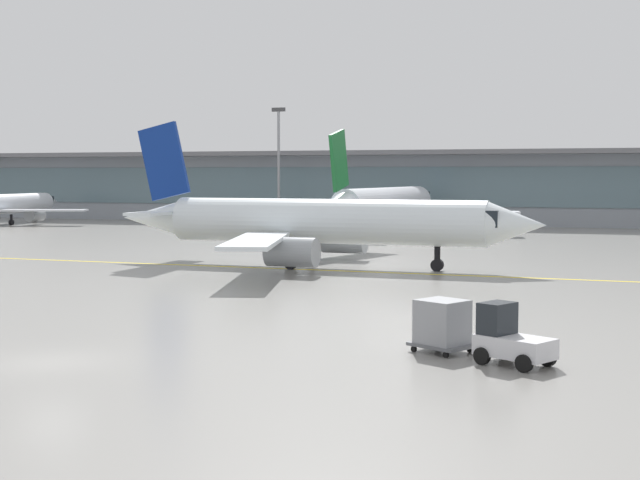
{
  "coord_description": "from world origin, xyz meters",
  "views": [
    {
      "loc": [
        18.75,
        -26.81,
        6.53
      ],
      "look_at": [
        3.44,
        19.56,
        3.0
      ],
      "focal_mm": 51.24,
      "sensor_mm": 36.0,
      "label": 1
    }
  ],
  "objects_px": {
    "gate_airplane_0": "(5,205)",
    "cargo_dolly_lead": "(442,324)",
    "gate_airplane_1": "(384,203)",
    "taxiing_regional_jet": "(321,223)",
    "apron_light_mast_1": "(279,161)",
    "baggage_tug": "(509,339)"
  },
  "relations": [
    {
      "from": "gate_airplane_0",
      "to": "gate_airplane_1",
      "type": "relative_size",
      "value": 0.78
    },
    {
      "from": "baggage_tug",
      "to": "apron_light_mast_1",
      "type": "bearing_deg",
      "value": 144.42
    },
    {
      "from": "gate_airplane_0",
      "to": "cargo_dolly_lead",
      "type": "bearing_deg",
      "value": -136.98
    },
    {
      "from": "gate_airplane_0",
      "to": "baggage_tug",
      "type": "height_order",
      "value": "gate_airplane_0"
    },
    {
      "from": "gate_airplane_0",
      "to": "baggage_tug",
      "type": "xyz_separation_m",
      "value": [
        72.78,
        -68.48,
        -1.68
      ]
    },
    {
      "from": "gate_airplane_0",
      "to": "taxiing_regional_jet",
      "type": "bearing_deg",
      "value": -128.09
    },
    {
      "from": "cargo_dolly_lead",
      "to": "apron_light_mast_1",
      "type": "relative_size",
      "value": 0.17
    },
    {
      "from": "taxiing_regional_jet",
      "to": "baggage_tug",
      "type": "distance_m",
      "value": 33.71
    },
    {
      "from": "gate_airplane_1",
      "to": "apron_light_mast_1",
      "type": "distance_m",
      "value": 21.8
    },
    {
      "from": "apron_light_mast_1",
      "to": "taxiing_regional_jet",
      "type": "bearing_deg",
      "value": -66.06
    },
    {
      "from": "gate_airplane_0",
      "to": "cargo_dolly_lead",
      "type": "height_order",
      "value": "gate_airplane_0"
    },
    {
      "from": "gate_airplane_1",
      "to": "apron_light_mast_1",
      "type": "relative_size",
      "value": 2.19
    },
    {
      "from": "gate_airplane_1",
      "to": "apron_light_mast_1",
      "type": "xyz_separation_m",
      "value": [
        -17.25,
        12.38,
        4.96
      ]
    },
    {
      "from": "gate_airplane_1",
      "to": "gate_airplane_0",
      "type": "bearing_deg",
      "value": 94.18
    },
    {
      "from": "cargo_dolly_lead",
      "to": "apron_light_mast_1",
      "type": "height_order",
      "value": "apron_light_mast_1"
    },
    {
      "from": "baggage_tug",
      "to": "cargo_dolly_lead",
      "type": "xyz_separation_m",
      "value": [
        -2.6,
        1.41,
        0.16
      ]
    },
    {
      "from": "gate_airplane_0",
      "to": "gate_airplane_1",
      "type": "xyz_separation_m",
      "value": [
        51.24,
        -1.26,
        0.72
      ]
    },
    {
      "from": "cargo_dolly_lead",
      "to": "apron_light_mast_1",
      "type": "bearing_deg",
      "value": 143.27
    },
    {
      "from": "gate_airplane_1",
      "to": "taxiing_regional_jet",
      "type": "bearing_deg",
      "value": -166.78
    },
    {
      "from": "gate_airplane_0",
      "to": "cargo_dolly_lead",
      "type": "distance_m",
      "value": 97.09
    },
    {
      "from": "taxiing_regional_jet",
      "to": "baggage_tug",
      "type": "bearing_deg",
      "value": -59.35
    },
    {
      "from": "gate_airplane_0",
      "to": "cargo_dolly_lead",
      "type": "relative_size",
      "value": 9.93
    }
  ]
}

